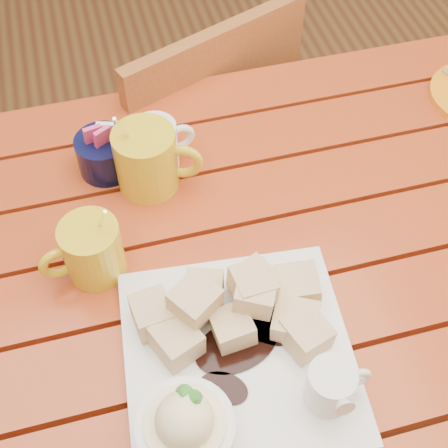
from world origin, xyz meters
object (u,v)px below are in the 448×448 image
object	(u,v)px
coffee_mug_right	(148,159)
coffee_mug_left	(91,250)
dessert_plate	(230,361)
table	(219,302)
chair_far	(191,145)

from	to	relation	value
coffee_mug_right	coffee_mug_left	bearing A→B (deg)	-108.65
dessert_plate	coffee_mug_left	distance (m)	0.24
table	coffee_mug_right	xyz separation A→B (m)	(-0.06, 0.17, 0.16)
table	dessert_plate	distance (m)	0.22
dessert_plate	chair_far	bearing A→B (deg)	81.88
dessert_plate	chair_far	distance (m)	0.76
table	dessert_plate	bearing A→B (deg)	-99.48
dessert_plate	chair_far	size ratio (longest dim) A/B	0.37
coffee_mug_left	coffee_mug_right	bearing A→B (deg)	41.31
coffee_mug_left	chair_far	xyz separation A→B (m)	(0.24, 0.48, -0.33)
dessert_plate	coffee_mug_left	world-z (taller)	coffee_mug_left
table	coffee_mug_left	distance (m)	0.23
table	coffee_mug_right	bearing A→B (deg)	109.99
coffee_mug_left	chair_far	size ratio (longest dim) A/B	0.16
table	coffee_mug_left	xyz separation A→B (m)	(-0.17, 0.03, 0.15)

